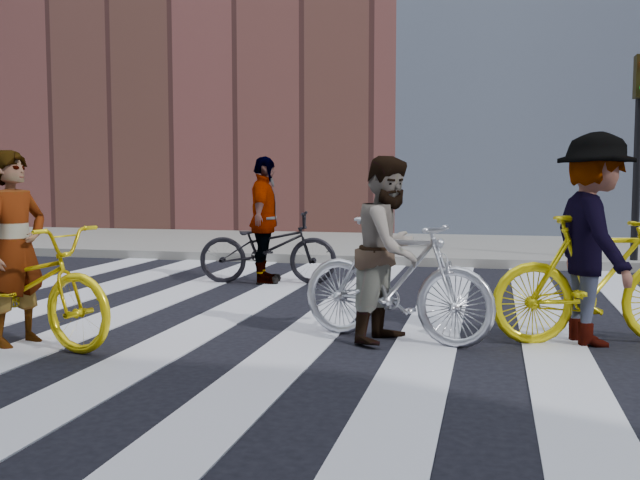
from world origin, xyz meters
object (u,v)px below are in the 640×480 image
(rider_rear, at_px, (264,220))
(bike_dark_rear, at_px, (268,248))
(rider_mid, at_px, (390,249))
(rider_right, at_px, (594,239))
(bike_yellow_left, at_px, (22,285))
(bike_yellow_right, at_px, (598,280))
(rider_left, at_px, (16,248))
(traffic_signal, at_px, (640,124))
(bike_silver_mid, at_px, (395,280))

(rider_rear, bearing_deg, bike_dark_rear, -99.06)
(rider_mid, xyz_separation_m, rider_right, (1.76, 0.30, 0.10))
(bike_yellow_left, bearing_deg, rider_rear, 0.65)
(bike_yellow_right, distance_m, rider_rear, 4.93)
(rider_left, height_order, rider_rear, rider_rear)
(bike_dark_rear, xyz_separation_m, rider_mid, (2.12, -3.20, 0.33))
(bike_dark_rear, height_order, rider_rear, rider_rear)
(bike_yellow_right, xyz_separation_m, rider_right, (-0.05, 0.00, 0.36))
(traffic_signal, distance_m, rider_right, 5.91)
(traffic_signal, relative_size, bike_yellow_left, 1.64)
(bike_yellow_left, relative_size, bike_yellow_right, 1.06)
(rider_right, bearing_deg, bike_silver_mid, 83.79)
(rider_mid, bearing_deg, bike_dark_rear, 51.30)
(traffic_signal, bearing_deg, bike_yellow_left, -132.43)
(rider_right, bearing_deg, bike_yellow_left, 87.51)
(bike_silver_mid, distance_m, bike_yellow_right, 1.79)
(traffic_signal, xyz_separation_m, rider_rear, (-5.26, -2.69, -1.40))
(rider_right, bearing_deg, bike_dark_rear, 37.00)
(traffic_signal, xyz_separation_m, rider_left, (-6.25, -6.79, -1.42))
(bike_dark_rear, relative_size, rider_rear, 1.08)
(bike_yellow_right, height_order, bike_dark_rear, bike_yellow_right)
(traffic_signal, distance_m, bike_silver_mid, 6.85)
(bike_yellow_left, bearing_deg, rider_mid, -60.39)
(bike_dark_rear, relative_size, rider_mid, 1.14)
(bike_silver_mid, bearing_deg, bike_yellow_right, -62.48)
(rider_mid, relative_size, rider_right, 0.89)
(bike_dark_rear, bearing_deg, rider_left, 156.60)
(rider_rear, bearing_deg, traffic_signal, -71.92)
(bike_yellow_left, bearing_deg, bike_dark_rear, -0.01)
(bike_yellow_left, distance_m, rider_left, 0.33)
(bike_silver_mid, bearing_deg, rider_rear, 52.53)
(rider_rear, bearing_deg, bike_yellow_left, 157.92)
(traffic_signal, bearing_deg, bike_yellow_right, -102.86)
(bike_silver_mid, height_order, bike_dark_rear, bike_silver_mid)
(traffic_signal, height_order, bike_silver_mid, traffic_signal)
(bike_dark_rear, bearing_deg, bike_yellow_left, 157.25)
(bike_yellow_right, distance_m, rider_left, 5.12)
(traffic_signal, bearing_deg, rider_right, -103.35)
(traffic_signal, relative_size, rider_rear, 1.90)
(rider_right, relative_size, rider_rear, 1.07)
(rider_mid, distance_m, rider_right, 1.79)
(bike_silver_mid, relative_size, bike_yellow_right, 0.98)
(traffic_signal, distance_m, rider_rear, 6.07)
(bike_yellow_right, relative_size, rider_rear, 1.09)
(rider_mid, height_order, rider_rear, rider_rear)
(traffic_signal, distance_m, bike_dark_rear, 6.13)
(bike_yellow_right, bearing_deg, rider_rear, 37.70)
(rider_right, distance_m, rider_rear, 4.88)
(bike_dark_rear, height_order, rider_mid, rider_mid)
(rider_mid, bearing_deg, rider_left, 123.50)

